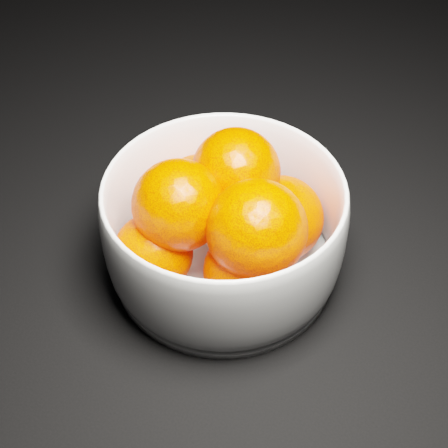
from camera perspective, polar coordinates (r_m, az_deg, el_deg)
The scene contains 3 objects.
ground at distance 0.90m, azimuth -4.70°, elevation 13.10°, with size 3.00×3.00×0.00m, color black.
bowl at distance 0.59m, azimuth -0.00°, elevation -0.38°, with size 0.23×0.23×0.11m.
orange_pile at distance 0.58m, azimuth 0.26°, elevation 0.50°, with size 0.18×0.18×0.13m.
Camera 1 is at (0.48, -0.59, 0.48)m, focal length 50.00 mm.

